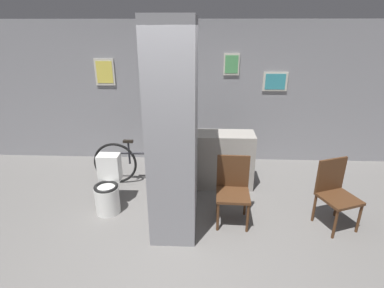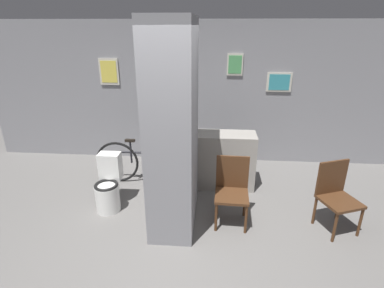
{
  "view_description": "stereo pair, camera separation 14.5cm",
  "coord_description": "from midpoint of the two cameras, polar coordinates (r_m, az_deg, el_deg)",
  "views": [
    {
      "loc": [
        0.22,
        -2.9,
        2.49
      ],
      "look_at": [
        0.06,
        0.98,
        0.95
      ],
      "focal_mm": 28.0,
      "sensor_mm": 36.0,
      "label": 1
    },
    {
      "loc": [
        0.37,
        -2.89,
        2.49
      ],
      "look_at": [
        0.06,
        0.98,
        0.95
      ],
      "focal_mm": 28.0,
      "sensor_mm": 36.0,
      "label": 2
    }
  ],
  "objects": [
    {
      "name": "ground_plane",
      "position": [
        3.84,
        -2.77,
        -18.94
      ],
      "size": [
        14.0,
        14.0,
        0.0
      ],
      "primitive_type": "plane",
      "color": "slate"
    },
    {
      "name": "wall_back",
      "position": [
        5.66,
        -0.68,
        9.53
      ],
      "size": [
        8.0,
        0.09,
        2.6
      ],
      "color": "gray",
      "rests_on": "ground_plane"
    },
    {
      "name": "pillar_center",
      "position": [
        3.7,
        -4.49,
        2.8
      ],
      "size": [
        0.58,
        1.16,
        2.6
      ],
      "color": "gray",
      "rests_on": "ground_plane"
    },
    {
      "name": "counter_shelf",
      "position": [
        4.89,
        2.09,
        -2.98
      ],
      "size": [
        1.48,
        0.44,
        0.91
      ],
      "color": "gray",
      "rests_on": "ground_plane"
    },
    {
      "name": "toilet",
      "position": [
        4.48,
        -16.61,
        -8.1
      ],
      "size": [
        0.34,
        0.5,
        0.79
      ],
      "color": "white",
      "rests_on": "ground_plane"
    },
    {
      "name": "chair_near_pillar",
      "position": [
        4.04,
        6.75,
        -8.18
      ],
      "size": [
        0.45,
        0.45,
        0.9
      ],
      "rotation": [
        0.0,
        0.0,
        -0.04
      ],
      "color": "#4C2D19",
      "rests_on": "ground_plane"
    },
    {
      "name": "chair_by_doorway",
      "position": [
        4.32,
        24.76,
        -8.13
      ],
      "size": [
        0.56,
        0.56,
        0.9
      ],
      "rotation": [
        0.0,
        0.0,
        0.37
      ],
      "color": "#4C2D19",
      "rests_on": "ground_plane"
    },
    {
      "name": "bicycle",
      "position": [
        5.03,
        -9.81,
        -3.6
      ],
      "size": [
        1.7,
        0.42,
        0.78
      ],
      "color": "black",
      "rests_on": "ground_plane"
    },
    {
      "name": "bottle_tall",
      "position": [
        4.7,
        -1.5,
        3.24
      ],
      "size": [
        0.07,
        0.07,
        0.26
      ],
      "color": "silver",
      "rests_on": "counter_shelf"
    }
  ]
}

